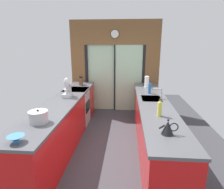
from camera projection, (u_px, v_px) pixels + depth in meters
ground_plane at (109, 136)px, 4.31m from camera, size 5.04×7.60×0.02m
back_wall_unit at (115, 61)px, 5.65m from camera, size 2.64×0.12×2.70m
left_counter_run at (62, 124)px, 3.81m from camera, size 0.62×3.80×0.92m
right_counter_run at (153, 123)px, 3.83m from camera, size 0.62×3.80×0.92m
sink_faucet at (160, 92)px, 3.91m from camera, size 0.19×0.02×0.22m
oven_range at (77, 107)px, 4.89m from camera, size 0.60×0.60×0.92m
mixing_bowl at (16, 139)px, 2.18m from camera, size 0.20×0.20×0.08m
knife_block at (81, 82)px, 5.22m from camera, size 0.09×0.14×0.26m
stand_mixer at (67, 90)px, 4.02m from camera, size 0.17×0.27×0.42m
stock_pot at (38, 117)px, 2.72m from camera, size 0.28×0.28×0.20m
kettle at (168, 128)px, 2.36m from camera, size 0.24×0.16×0.21m
soap_bottle_near at (160, 109)px, 2.96m from camera, size 0.07×0.07×0.28m
soap_bottle_far at (150, 88)px, 4.31m from camera, size 0.07×0.07×0.28m
paper_towel_roll at (147, 82)px, 4.95m from camera, size 0.13×0.13×0.32m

